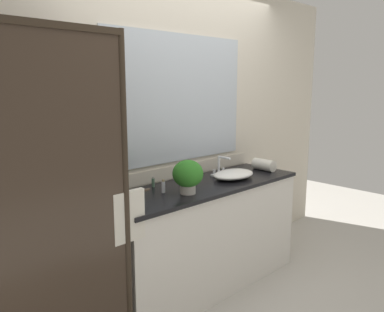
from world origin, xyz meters
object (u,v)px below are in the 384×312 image
at_px(sink_basin, 234,174).
at_px(potted_plant, 188,175).
at_px(soap_dish, 125,194).
at_px(amenity_bottle_conditioner, 163,186).
at_px(amenity_bottle_body_wash, 153,182).
at_px(faucet, 220,169).
at_px(rolled_towel_near_edge, 264,165).

bearing_deg(sink_basin, potted_plant, -173.53).
bearing_deg(sink_basin, soap_dish, 168.33).
distance_m(soap_dish, amenity_bottle_conditioner, 0.29).
bearing_deg(amenity_bottle_body_wash, faucet, -7.95).
bearing_deg(amenity_bottle_conditioner, rolled_towel_near_edge, -3.09).
distance_m(faucet, rolled_towel_near_edge, 0.48).
xyz_separation_m(amenity_bottle_conditioner, amenity_bottle_body_wash, (0.05, 0.18, -0.01)).
bearing_deg(soap_dish, amenity_bottle_body_wash, 10.00).
relative_size(sink_basin, amenity_bottle_conditioner, 4.07).
distance_m(potted_plant, soap_dish, 0.48).
bearing_deg(soap_dish, rolled_towel_near_edge, -7.65).
xyz_separation_m(faucet, potted_plant, (-0.60, -0.23, 0.08)).
bearing_deg(faucet, sink_basin, -90.00).
distance_m(potted_plant, amenity_bottle_body_wash, 0.35).
distance_m(sink_basin, soap_dish, 1.00).
bearing_deg(potted_plant, rolled_towel_near_edge, 4.24).
height_order(potted_plant, amenity_bottle_conditioner, potted_plant).
bearing_deg(amenity_bottle_body_wash, sink_basin, -20.74).
height_order(soap_dish, amenity_bottle_body_wash, amenity_bottle_body_wash).
bearing_deg(amenity_bottle_body_wash, amenity_bottle_conditioner, -104.21).
bearing_deg(faucet, amenity_bottle_body_wash, 172.05).
distance_m(potted_plant, rolled_towel_near_edge, 1.06).
distance_m(amenity_bottle_conditioner, rolled_towel_near_edge, 1.18).
relative_size(amenity_bottle_conditioner, rolled_towel_near_edge, 0.46).
xyz_separation_m(soap_dish, rolled_towel_near_edge, (1.43, -0.19, 0.04)).
bearing_deg(potted_plant, faucet, 20.85).
relative_size(amenity_bottle_body_wash, rolled_towel_near_edge, 0.38).
distance_m(amenity_bottle_body_wash, rolled_towel_near_edge, 1.16).
relative_size(faucet, rolled_towel_near_edge, 0.81).
relative_size(potted_plant, amenity_bottle_body_wash, 3.05).
relative_size(sink_basin, amenity_bottle_body_wash, 4.91).
xyz_separation_m(sink_basin, amenity_bottle_conditioner, (-0.72, 0.07, 0.01)).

